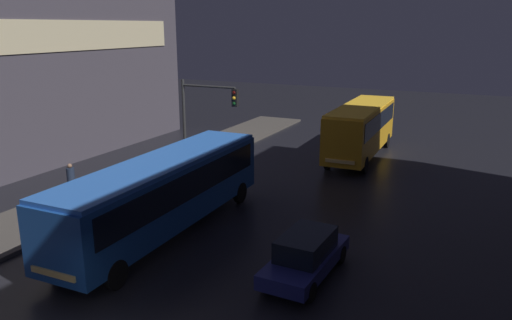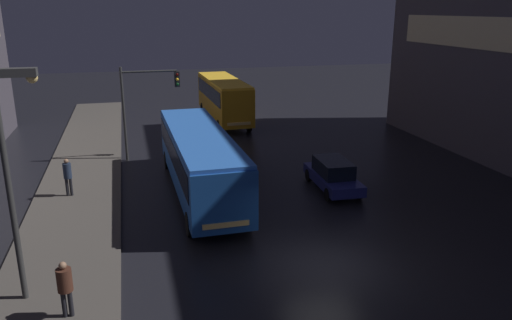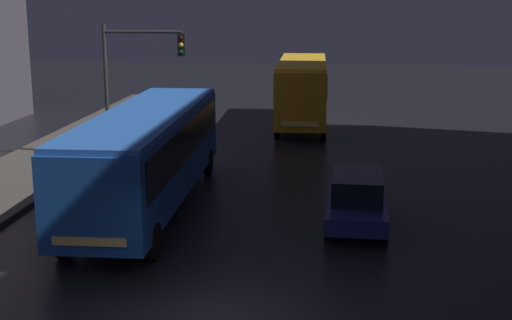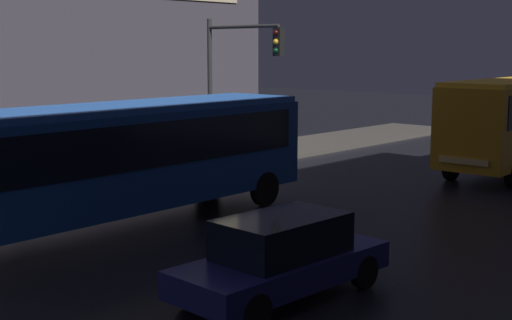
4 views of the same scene
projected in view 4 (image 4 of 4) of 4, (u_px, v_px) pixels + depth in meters
sidewalk_left at (54, 185)px, 23.44m from camera, size 4.00×48.00×0.15m
bus_near at (111, 153)px, 17.92m from camera, size 2.79×11.96×3.13m
car_taxi at (282, 256)px, 13.02m from camera, size 1.88×4.43×1.53m
pedestrian_near at (22, 152)px, 22.85m from camera, size 0.53×0.53×1.83m
traffic_light_main at (235, 71)px, 23.98m from camera, size 3.40×0.35×5.54m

